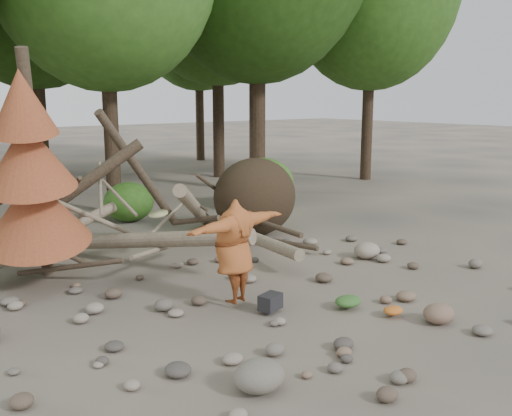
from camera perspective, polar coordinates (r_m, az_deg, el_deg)
ground at (r=9.85m, az=3.41°, el=-9.67°), size 120.00×120.00×0.00m
deadfall_pile at (r=14.01m, az=-1.82°, el=0.66°), size 8.55×5.24×3.30m
dead_conifer at (r=10.77m, az=-21.56°, el=2.98°), size 2.06×2.16×4.35m
bush_mid at (r=16.49m, az=-12.61°, el=0.60°), size 1.40×1.40×1.12m
bush_right at (r=17.99m, az=0.64°, el=2.51°), size 2.00×2.00×1.60m
frisbee_thrower at (r=9.50m, az=-2.18°, el=-4.32°), size 2.85×0.95×1.81m
backpack at (r=9.47m, az=1.45°, el=-9.70°), size 0.44×0.36×0.26m
cloth_green at (r=9.75m, az=9.19°, el=-9.46°), size 0.47×0.39×0.18m
cloth_orange at (r=9.57m, az=13.55°, el=-10.20°), size 0.35×0.28×0.13m
boulder_front_left at (r=7.13m, az=0.36°, el=-16.43°), size 0.64×0.58×0.39m
boulder_front_right at (r=9.50m, az=17.81°, el=-10.02°), size 0.51×0.46×0.31m
boulder_mid_right at (r=12.73m, az=11.04°, el=-4.18°), size 0.59×0.53×0.36m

